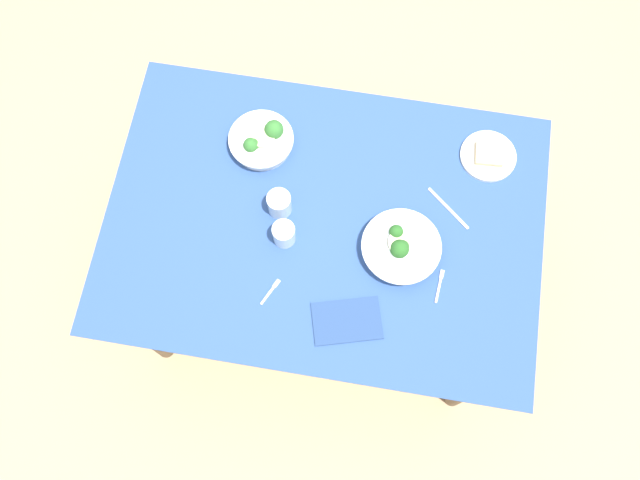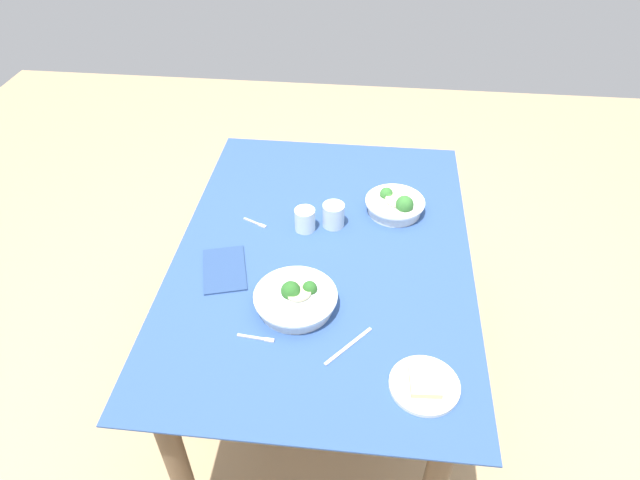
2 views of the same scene
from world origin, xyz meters
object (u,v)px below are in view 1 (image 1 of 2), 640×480
object	(u,v)px
water_glass_side	(284,234)
table_knife_left	(448,208)
broccoli_bowl_near	(401,248)
fork_by_far_bowl	(440,285)
broccoli_bowl_far	(262,141)
napkin_folded_upper	(347,321)
water_glass_center	(279,204)
bread_side_plate	(488,156)
fork_by_near_bowl	(271,291)

from	to	relation	value
water_glass_side	table_knife_left	bearing A→B (deg)	20.34
broccoli_bowl_near	fork_by_far_bowl	world-z (taller)	broccoli_bowl_near
broccoli_bowl_far	water_glass_side	xyz separation A→B (m)	(0.13, -0.32, 0.01)
broccoli_bowl_far	napkin_folded_upper	world-z (taller)	broccoli_bowl_far
water_glass_center	water_glass_side	world-z (taller)	water_glass_center
table_knife_left	fork_by_far_bowl	bearing A→B (deg)	130.20
bread_side_plate	water_glass_center	size ratio (longest dim) A/B	2.15
water_glass_side	table_knife_left	distance (m)	0.55
fork_by_near_bowl	table_knife_left	xyz separation A→B (m)	(0.52, 0.37, -0.00)
broccoli_bowl_far	bread_side_plate	size ratio (longest dim) A/B	1.15
broccoli_bowl_far	table_knife_left	xyz separation A→B (m)	(0.65, -0.13, -0.03)
broccoli_bowl_far	fork_by_near_bowl	world-z (taller)	broccoli_bowl_far
fork_by_near_bowl	water_glass_side	bearing A→B (deg)	22.46
broccoli_bowl_near	bread_side_plate	distance (m)	0.46
water_glass_side	broccoli_bowl_far	bearing A→B (deg)	112.84
bread_side_plate	fork_by_far_bowl	xyz separation A→B (m)	(-0.11, -0.47, -0.01)
fork_by_near_bowl	broccoli_bowl_near	bearing A→B (deg)	-36.90
broccoli_bowl_far	table_knife_left	bearing A→B (deg)	-11.17
bread_side_plate	table_knife_left	distance (m)	0.24
water_glass_center	table_knife_left	world-z (taller)	water_glass_center
fork_by_far_bowl	water_glass_side	bearing A→B (deg)	87.23
broccoli_bowl_far	broccoli_bowl_near	xyz separation A→B (m)	(0.51, -0.30, -0.00)
broccoli_bowl_far	fork_by_far_bowl	bearing A→B (deg)	-31.18
water_glass_center	napkin_folded_upper	xyz separation A→B (m)	(0.27, -0.34, -0.04)
water_glass_center	water_glass_side	distance (m)	0.10
bread_side_plate	fork_by_far_bowl	distance (m)	0.49
fork_by_far_bowl	broccoli_bowl_near	bearing A→B (deg)	61.79
broccoli_bowl_far	bread_side_plate	world-z (taller)	broccoli_bowl_far
water_glass_side	fork_by_near_bowl	world-z (taller)	water_glass_side
fork_by_far_bowl	table_knife_left	xyz separation A→B (m)	(0.00, 0.26, -0.00)
water_glass_center	fork_by_near_bowl	distance (m)	0.28
water_glass_side	napkin_folded_upper	xyz separation A→B (m)	(0.24, -0.24, -0.04)
napkin_folded_upper	water_glass_center	bearing A→B (deg)	129.29
table_knife_left	napkin_folded_upper	world-z (taller)	napkin_folded_upper
broccoli_bowl_near	water_glass_center	xyz separation A→B (m)	(-0.41, 0.08, 0.01)
broccoli_bowl_near	water_glass_side	bearing A→B (deg)	-177.04
water_glass_center	fork_by_far_bowl	world-z (taller)	water_glass_center
broccoli_bowl_near	water_glass_side	size ratio (longest dim) A/B	3.06
fork_by_far_bowl	table_knife_left	distance (m)	0.26
bread_side_plate	fork_by_near_bowl	xyz separation A→B (m)	(-0.64, -0.58, -0.01)
water_glass_center	bread_side_plate	bearing A→B (deg)	24.58
water_glass_center	napkin_folded_upper	distance (m)	0.44
water_glass_center	fork_by_far_bowl	distance (m)	0.57
bread_side_plate	table_knife_left	bearing A→B (deg)	-118.19
water_glass_side	fork_by_far_bowl	distance (m)	0.52
broccoli_bowl_far	napkin_folded_upper	size ratio (longest dim) A/B	1.03
broccoli_bowl_near	water_glass_center	distance (m)	0.41
water_glass_center	fork_by_near_bowl	size ratio (longest dim) A/B	0.96
broccoli_bowl_near	table_knife_left	bearing A→B (deg)	50.73
bread_side_plate	napkin_folded_upper	world-z (taller)	bread_side_plate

